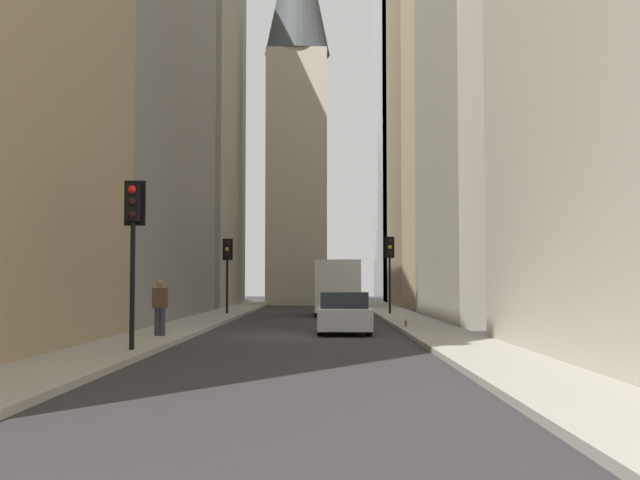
{
  "coord_description": "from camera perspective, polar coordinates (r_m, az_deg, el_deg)",
  "views": [
    {
      "loc": [
        -25.86,
        -0.74,
        1.77
      ],
      "look_at": [
        12.28,
        -0.53,
        3.78
      ],
      "focal_mm": 44.25,
      "sensor_mm": 36.0,
      "label": 1
    }
  ],
  "objects": [
    {
      "name": "building_right_far",
      "position": [
        57.97,
        -11.12,
        9.29
      ],
      "size": [
        15.02,
        10.0,
        28.15
      ],
      "color": "#A8A091",
      "rests_on": "ground_plane"
    },
    {
      "name": "sidewalk_left",
      "position": [
        26.19,
        8.63,
        -6.71
      ],
      "size": [
        90.0,
        2.2,
        0.14
      ],
      "primitive_type": "cube",
      "color": "#A8A399",
      "rests_on": "ground_plane"
    },
    {
      "name": "church_spire",
      "position": [
        61.68,
        -1.65,
        10.67
      ],
      "size": [
        5.01,
        5.01,
        31.29
      ],
      "color": "beige",
      "rests_on": "ground_plane"
    },
    {
      "name": "traffic_light_foreground",
      "position": [
        19.54,
        -13.37,
        1.1
      ],
      "size": [
        0.43,
        0.52,
        4.09
      ],
      "color": "black",
      "rests_on": "sidewalk_right"
    },
    {
      "name": "traffic_light_midblock",
      "position": [
        40.75,
        -6.73,
        -1.33
      ],
      "size": [
        0.43,
        0.52,
        3.84
      ],
      "color": "black",
      "rests_on": "sidewalk_right"
    },
    {
      "name": "sedan_silver",
      "position": [
        27.08,
        1.72,
        -5.36
      ],
      "size": [
        4.3,
        1.78,
        1.42
      ],
      "color": "#B7BABF",
      "rests_on": "ground_plane"
    },
    {
      "name": "discarded_bottle",
      "position": [
        28.8,
        6.22,
        -6.03
      ],
      "size": [
        0.07,
        0.07,
        0.27
      ],
      "color": "brown",
      "rests_on": "sidewalk_left"
    },
    {
      "name": "building_left_midfar",
      "position": [
        38.4,
        15.74,
        15.23
      ],
      "size": [
        13.55,
        10.5,
        27.42
      ],
      "color": "#A8A091",
      "rests_on": "ground_plane"
    },
    {
      "name": "ground_plane",
      "position": [
        25.93,
        -1.33,
        -6.93
      ],
      "size": [
        135.0,
        135.0,
        0.0
      ],
      "primitive_type": "plane",
      "color": "#302D30"
    },
    {
      "name": "pedestrian",
      "position": [
        24.29,
        -11.49,
        -4.64
      ],
      "size": [
        0.26,
        0.44,
        1.69
      ],
      "color": "#33333D",
      "rests_on": "sidewalk_right"
    },
    {
      "name": "sidewalk_right",
      "position": [
        26.44,
        -11.19,
        -6.65
      ],
      "size": [
        90.0,
        2.2,
        0.14
      ],
      "primitive_type": "cube",
      "color": "#A8A399",
      "rests_on": "ground_plane"
    },
    {
      "name": "delivery_truck",
      "position": [
        41.41,
        1.23,
        -3.45
      ],
      "size": [
        6.46,
        2.25,
        2.84
      ],
      "color": "silver",
      "rests_on": "ground_plane"
    },
    {
      "name": "traffic_light_far_junction",
      "position": [
        40.49,
        5.06,
        -1.22
      ],
      "size": [
        0.43,
        0.52,
        3.94
      ],
      "color": "black",
      "rests_on": "sidewalk_left"
    },
    {
      "name": "building_left_far",
      "position": [
        59.76,
        9.98,
        10.9
      ],
      "size": [
        15.7,
        10.5,
        32.17
      ],
      "color": "#9E8966",
      "rests_on": "ground_plane"
    },
    {
      "name": "building_right_midfar",
      "position": [
        39.3,
        -17.02,
        14.47
      ],
      "size": [
        19.41,
        10.5,
        26.97
      ],
      "color": "gray",
      "rests_on": "ground_plane"
    }
  ]
}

